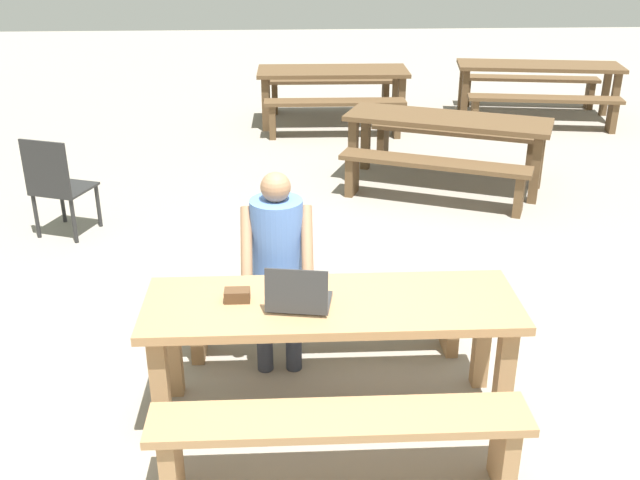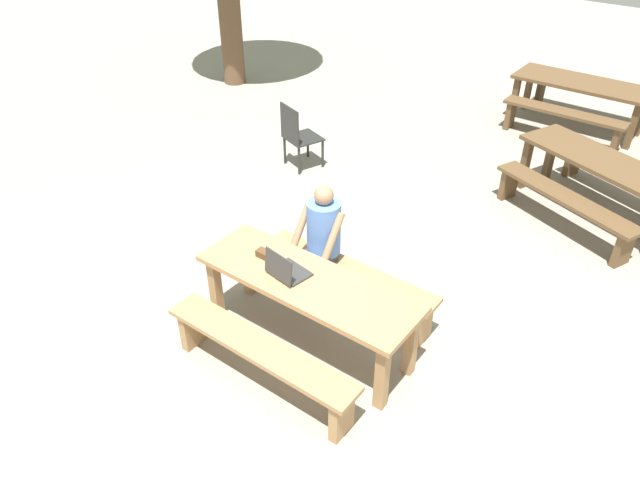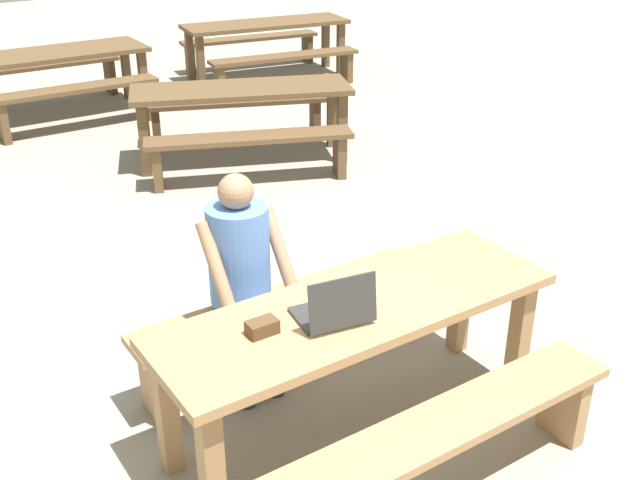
# 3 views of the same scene
# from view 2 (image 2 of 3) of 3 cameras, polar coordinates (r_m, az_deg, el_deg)

# --- Properties ---
(ground_plane) EXTENTS (30.00, 30.00, 0.00)m
(ground_plane) POSITION_cam_2_polar(r_m,az_deg,el_deg) (5.54, -1.14, -9.71)
(ground_plane) COLOR gray
(picnic_table_front) EXTENTS (2.03, 0.66, 0.73)m
(picnic_table_front) POSITION_cam_2_polar(r_m,az_deg,el_deg) (5.13, -1.21, -4.82)
(picnic_table_front) COLOR #9E754C
(picnic_table_front) RESTS_ON ground
(bench_near) EXTENTS (1.83, 0.30, 0.46)m
(bench_near) POSITION_cam_2_polar(r_m,az_deg,el_deg) (4.96, -5.76, -10.93)
(bench_near) COLOR #9E754C
(bench_near) RESTS_ON ground
(bench_far) EXTENTS (1.83, 0.30, 0.46)m
(bench_far) POSITION_cam_2_polar(r_m,az_deg,el_deg) (5.70, 2.74, -3.63)
(bench_far) COLOR #9E754C
(bench_far) RESTS_ON ground
(laptop) EXTENTS (0.37, 0.32, 0.26)m
(laptop) POSITION_cam_2_polar(r_m,az_deg,el_deg) (5.07, -3.30, -2.88)
(laptop) COLOR #2D2D2D
(laptop) RESTS_ON picnic_table_front
(small_pouch) EXTENTS (0.14, 0.09, 0.07)m
(small_pouch) POSITION_cam_2_polar(r_m,az_deg,el_deg) (5.32, -5.37, -1.34)
(small_pouch) COLOR #4C331E
(small_pouch) RESTS_ON picnic_table_front
(person_seated) EXTENTS (0.43, 0.42, 1.24)m
(person_seated) POSITION_cam_2_polar(r_m,az_deg,el_deg) (5.58, 0.14, 0.44)
(person_seated) COLOR #333847
(person_seated) RESTS_ON ground
(plastic_chair) EXTENTS (0.56, 0.56, 0.90)m
(plastic_chair) POSITION_cam_2_polar(r_m,az_deg,el_deg) (8.15, -2.14, 9.99)
(plastic_chair) COLOR #262626
(plastic_chair) RESTS_ON ground
(picnic_table_mid) EXTENTS (2.16, 1.40, 0.72)m
(picnic_table_mid) POSITION_cam_2_polar(r_m,az_deg,el_deg) (7.71, 25.58, 6.11)
(picnic_table_mid) COLOR brown
(picnic_table_mid) RESTS_ON ground
(bench_mid_south) EXTENTS (1.83, 0.98, 0.44)m
(bench_mid_south) POSITION_cam_2_polar(r_m,az_deg,el_deg) (7.39, 22.32, 3.26)
(bench_mid_south) COLOR brown
(bench_mid_south) RESTS_ON ground
(bench_mid_north) EXTENTS (1.83, 0.98, 0.44)m
(bench_mid_north) POSITION_cam_2_polar(r_m,az_deg,el_deg) (8.30, 27.55, 5.30)
(bench_mid_north) COLOR brown
(bench_mid_north) RESTS_ON ground
(picnic_table_distant) EXTENTS (1.99, 0.81, 0.74)m
(picnic_table_distant) POSITION_cam_2_polar(r_m,az_deg,el_deg) (10.14, 23.75, 13.15)
(picnic_table_distant) COLOR brown
(picnic_table_distant) RESTS_ON ground
(bench_distant_south) EXTENTS (1.78, 0.33, 0.47)m
(bench_distant_south) POSITION_cam_2_polar(r_m,az_deg,el_deg) (9.65, 22.23, 10.72)
(bench_distant_south) COLOR brown
(bench_distant_south) RESTS_ON ground
(bench_distant_north) EXTENTS (1.78, 0.33, 0.47)m
(bench_distant_north) POSITION_cam_2_polar(r_m,az_deg,el_deg) (10.82, 24.43, 12.65)
(bench_distant_north) COLOR brown
(bench_distant_north) RESTS_ON ground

